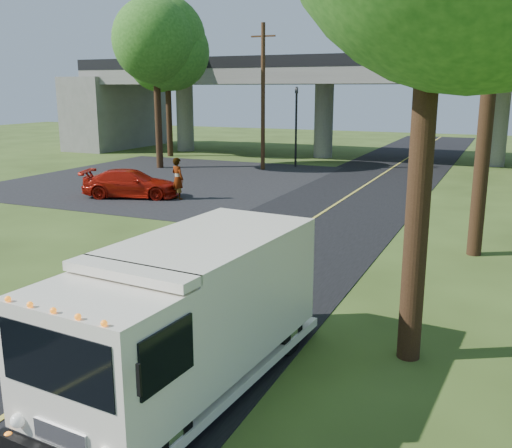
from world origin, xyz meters
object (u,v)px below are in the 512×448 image
Objects in this scene: utility_pole at (263,97)px; tree_left_far at (168,56)px; traffic_signal at (296,118)px; tree_left_lot at (157,42)px; step_van at (190,311)px; red_sedan at (131,184)px; pedestrian at (178,179)px.

tree_left_far is (-9.29, 3.84, 2.86)m from utility_pole.
traffic_signal is 0.53× the size of tree_left_far.
tree_left_far is at bearing 116.57° from tree_left_lot.
step_van is (16.00, -23.51, -6.50)m from tree_left_lot.
traffic_signal is 28.92m from step_van.
step_van is at bearing -73.49° from traffic_signal.
utility_pole is at bearing 18.97° from tree_left_lot.
traffic_signal reaches higher than red_sedan.
pedestrian reaches higher than red_sedan.
pedestrian is at bearing -97.71° from red_sedan.
step_van is 18.48m from red_sedan.
utility_pole is at bearing -126.87° from traffic_signal.
utility_pole is 4.56× the size of pedestrian.
tree_left_lot is at bearing -63.43° from tree_left_far.
red_sedan is 2.39m from pedestrian.
red_sedan is 2.32× the size of pedestrian.
tree_left_lot is at bearing -161.03° from utility_pole.
step_van is at bearing 143.86° from pedestrian.
tree_left_lot is (-6.29, -2.16, 3.31)m from utility_pole.
pedestrian is (9.67, -14.76, -6.46)m from tree_left_far.
red_sedan is (-1.95, -11.36, -3.93)m from utility_pole.
step_van is 17.46m from pedestrian.
tree_left_far is 5.01× the size of pedestrian.
traffic_signal is at bearing -73.46° from pedestrian.
tree_left_far is at bearing 170.35° from traffic_signal.
pedestrian is (-1.13, -12.92, -2.21)m from traffic_signal.
utility_pole is at bearing -66.52° from pedestrian.
tree_left_far reaches higher than pedestrian.
tree_left_far is 2.16× the size of red_sedan.
utility_pole is (-1.50, -2.00, 1.40)m from traffic_signal.
step_van reaches higher than red_sedan.
red_sedan is (4.34, -9.20, -7.24)m from tree_left_lot.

